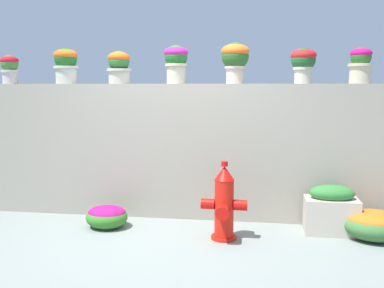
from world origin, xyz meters
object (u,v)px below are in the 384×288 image
object	(u,v)px
fire_hydrant	(224,205)
flower_bush_right	(375,224)
potted_plant_1	(66,63)
potted_plant_3	(176,60)
potted_plant_2	(119,65)
potted_plant_4	(235,58)
flower_bush_left	(107,216)
potted_plant_0	(10,67)
planter_box	(331,210)
potted_plant_6	(361,63)
potted_plant_5	(303,61)

from	to	relation	value
fire_hydrant	flower_bush_right	xyz separation A→B (m)	(1.56, 0.24, -0.21)
potted_plant_1	fire_hydrant	distance (m)	2.63
flower_bush_right	potted_plant_3	bearing A→B (deg)	165.88
potted_plant_2	fire_hydrant	bearing A→B (deg)	-29.27
potted_plant_4	flower_bush_left	world-z (taller)	potted_plant_4
potted_plant_3	flower_bush_right	size ratio (longest dim) A/B	0.71
potted_plant_2	potted_plant_4	bearing A→B (deg)	2.46
potted_plant_0	potted_plant_4	size ratio (longest dim) A/B	0.75
potted_plant_1	potted_plant_2	xyz separation A→B (m)	(0.68, -0.01, -0.03)
planter_box	flower_bush_right	bearing A→B (deg)	-15.45
potted_plant_3	potted_plant_6	bearing A→B (deg)	-1.19
potted_plant_4	potted_plant_5	world-z (taller)	potted_plant_4
potted_plant_4	flower_bush_right	distance (m)	2.39
flower_bush_left	potted_plant_0	bearing A→B (deg)	158.12
potted_plant_4	planter_box	world-z (taller)	potted_plant_4
potted_plant_5	potted_plant_6	size ratio (longest dim) A/B	1.00
potted_plant_6	fire_hydrant	world-z (taller)	potted_plant_6
potted_plant_2	potted_plant_5	size ratio (longest dim) A/B	0.97
potted_plant_1	potted_plant_5	xyz separation A→B (m)	(2.85, 0.00, -0.00)
potted_plant_3	flower_bush_left	bearing A→B (deg)	-139.11
fire_hydrant	planter_box	bearing A→B (deg)	17.48
potted_plant_4	flower_bush_left	distance (m)	2.35
planter_box	potted_plant_4	bearing A→B (deg)	157.44
fire_hydrant	flower_bush_left	size ratio (longest dim) A/B	1.74
fire_hydrant	planter_box	distance (m)	1.20
potted_plant_2	fire_hydrant	size ratio (longest dim) A/B	0.48
potted_plant_3	fire_hydrant	world-z (taller)	potted_plant_3
potted_plant_0	potted_plant_1	distance (m)	0.75
flower_bush_left	planter_box	xyz separation A→B (m)	(2.48, 0.16, 0.12)
potted_plant_1	planter_box	world-z (taller)	potted_plant_1
potted_plant_2	potted_plant_4	distance (m)	1.40
potted_plant_6	planter_box	bearing A→B (deg)	-128.58
flower_bush_left	potted_plant_6	bearing A→B (deg)	11.30
potted_plant_6	flower_bush_right	xyz separation A→B (m)	(0.11, -0.51, -1.69)
fire_hydrant	flower_bush_right	world-z (taller)	fire_hydrant
flower_bush_right	planter_box	size ratio (longest dim) A/B	1.13
potted_plant_1	potted_plant_4	distance (m)	2.08
potted_plant_3	potted_plant_6	world-z (taller)	potted_plant_3
potted_plant_0	potted_plant_5	xyz separation A→B (m)	(3.60, -0.00, 0.04)
potted_plant_4	flower_bush_left	bearing A→B (deg)	-156.27
potted_plant_5	fire_hydrant	xyz separation A→B (m)	(-0.83, -0.77, -1.50)
potted_plant_4	fire_hydrant	xyz separation A→B (m)	(-0.06, -0.81, -1.55)
potted_plant_2	potted_plant_3	xyz separation A→B (m)	(0.69, 0.05, 0.05)
potted_plant_3	potted_plant_5	world-z (taller)	potted_plant_3
flower_bush_right	potted_plant_5	bearing A→B (deg)	144.43
potted_plant_5	flower_bush_right	world-z (taller)	potted_plant_5
potted_plant_0	potted_plant_5	distance (m)	3.60
potted_plant_6	planter_box	size ratio (longest dim) A/B	0.72
potted_plant_3	flower_bush_right	distance (m)	2.86
potted_plant_4	planter_box	distance (m)	2.04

